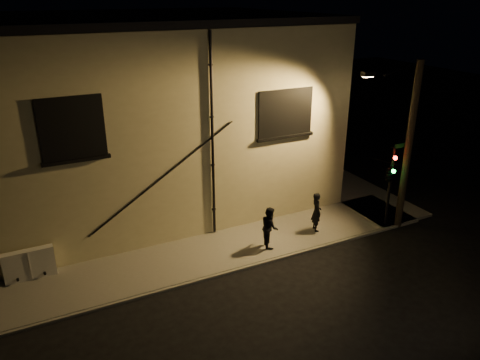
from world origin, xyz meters
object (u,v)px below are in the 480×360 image
pedestrian_b (270,227)px  utility_cabinet (29,264)px  pedestrian_a (316,212)px  streetlamp_pole (406,143)px  traffic_signal (390,173)px

pedestrian_b → utility_cabinet: bearing=96.7°
utility_cabinet → pedestrian_a: bearing=-7.7°
streetlamp_pole → pedestrian_b: bearing=172.1°
pedestrian_a → pedestrian_b: bearing=111.8°
pedestrian_b → streetlamp_pole: 6.72m
pedestrian_b → traffic_signal: (5.42, -0.71, 1.64)m
traffic_signal → pedestrian_b: bearing=172.5°
utility_cabinet → pedestrian_b: 9.06m
pedestrian_a → streetlamp_pole: (3.55, -1.10, 2.88)m
traffic_signal → streetlamp_pole: streetlamp_pole is taller
utility_cabinet → traffic_signal: 14.64m
utility_cabinet → traffic_signal: bearing=-10.0°
utility_cabinet → pedestrian_b: pedestrian_b is taller
utility_cabinet → traffic_signal: traffic_signal is taller
pedestrian_a → traffic_signal: bearing=-92.8°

